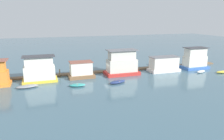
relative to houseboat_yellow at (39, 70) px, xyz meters
name	(u,v)px	position (x,y,z in m)	size (l,w,h in m)	color
ground_plane	(111,75)	(14.53, -0.02, -2.27)	(200.00, 200.00, 0.00)	#426070
dock_walkway	(106,71)	(14.53, 3.18, -2.12)	(59.60, 1.68, 0.30)	brown
houseboat_yellow	(39,70)	(0.00, 0.00, 0.00)	(6.53, 3.66, 5.04)	gold
houseboat_brown	(81,70)	(8.18, 0.32, -0.73)	(5.31, 3.63, 3.37)	brown
houseboat_red	(122,64)	(17.08, -0.11, 0.11)	(7.39, 4.10, 5.48)	red
houseboat_white	(164,64)	(27.38, -0.47, -0.62)	(7.13, 3.51, 3.50)	white
houseboat_blue	(195,59)	(36.04, -0.31, 0.04)	(6.29, 3.82, 5.18)	#3866B7
dinghy_grey	(27,86)	(-2.22, -3.59, -2.01)	(3.95, 1.99, 0.52)	gray
dinghy_teal	(77,85)	(6.36, -5.59, -2.02)	(3.06, 1.72, 0.50)	teal
dinghy_navy	(118,82)	(14.01, -5.97, -2.01)	(3.82, 2.51, 0.52)	navy
dinghy_white	(201,72)	(34.82, -4.20, -2.04)	(2.97, 1.95, 0.46)	white
dinghy_yellow	(224,72)	(39.46, -6.15, -2.01)	(4.00, 1.46, 0.53)	yellow
mooring_post_near_right	(111,68)	(15.29, 2.09, -1.29)	(0.27, 0.27, 1.97)	#846B4C
mooring_post_near_left	(60,73)	(3.97, 2.09, -1.45)	(0.23, 0.23, 1.64)	brown
mooring_post_far_right	(113,70)	(15.73, 2.09, -1.65)	(0.20, 0.20, 1.24)	brown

